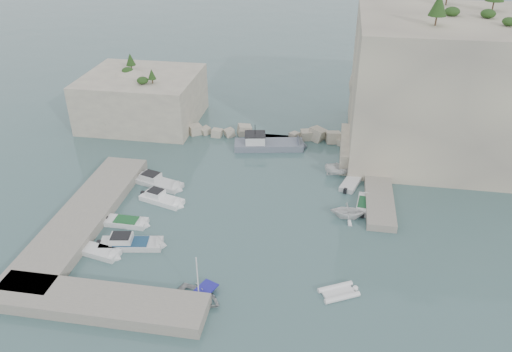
% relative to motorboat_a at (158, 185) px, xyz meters
% --- Properties ---
extents(ground, '(400.00, 400.00, 0.00)m').
position_rel_motorboat_a_xyz_m(ground, '(11.86, -7.26, 0.00)').
color(ground, '#456667').
rests_on(ground, ground).
extents(cliff_east, '(26.00, 22.00, 17.00)m').
position_rel_motorboat_a_xyz_m(cliff_east, '(34.86, 15.74, 8.50)').
color(cliff_east, beige).
rests_on(cliff_east, ground).
extents(cliff_terrace, '(8.00, 10.00, 2.50)m').
position_rel_motorboat_a_xyz_m(cliff_terrace, '(24.86, 10.74, 1.25)').
color(cliff_terrace, beige).
rests_on(cliff_terrace, ground).
extents(outcrop_west, '(16.00, 14.00, 7.00)m').
position_rel_motorboat_a_xyz_m(outcrop_west, '(-8.14, 17.74, 3.50)').
color(outcrop_west, beige).
rests_on(outcrop_west, ground).
extents(quay_west, '(5.00, 24.00, 1.10)m').
position_rel_motorboat_a_xyz_m(quay_west, '(-5.14, -8.26, 0.55)').
color(quay_west, '#9E9689').
rests_on(quay_west, ground).
extents(quay_south, '(18.00, 4.00, 1.10)m').
position_rel_motorboat_a_xyz_m(quay_south, '(1.86, -19.76, 0.55)').
color(quay_south, '#9E9689').
rests_on(quay_south, ground).
extents(ledge_east, '(3.00, 16.00, 0.80)m').
position_rel_motorboat_a_xyz_m(ledge_east, '(25.36, 2.74, 0.40)').
color(ledge_east, '#9E9689').
rests_on(ledge_east, ground).
extents(breakwater, '(28.00, 3.00, 1.40)m').
position_rel_motorboat_a_xyz_m(breakwater, '(10.86, 14.74, 0.70)').
color(breakwater, beige).
rests_on(breakwater, ground).
extents(motorboat_a, '(6.99, 3.89, 1.40)m').
position_rel_motorboat_a_xyz_m(motorboat_a, '(0.00, 0.00, 0.00)').
color(motorboat_a, silver).
rests_on(motorboat_a, ground).
extents(motorboat_b, '(5.74, 3.30, 1.40)m').
position_rel_motorboat_a_xyz_m(motorboat_b, '(1.68, -3.46, 0.00)').
color(motorboat_b, white).
rests_on(motorboat_b, ground).
extents(motorboat_c, '(4.71, 1.76, 0.70)m').
position_rel_motorboat_a_xyz_m(motorboat_c, '(-0.51, -8.16, 0.00)').
color(motorboat_c, white).
rests_on(motorboat_c, ground).
extents(motorboat_d, '(6.79, 2.97, 1.40)m').
position_rel_motorboat_a_xyz_m(motorboat_d, '(1.36, -11.58, 0.00)').
color(motorboat_d, silver).
rests_on(motorboat_d, ground).
extents(motorboat_e, '(4.26, 2.43, 0.70)m').
position_rel_motorboat_a_xyz_m(motorboat_e, '(-1.01, -13.23, 0.00)').
color(motorboat_e, white).
rests_on(motorboat_e, ground).
extents(rowboat, '(5.07, 4.43, 0.88)m').
position_rel_motorboat_a_xyz_m(rowboat, '(9.71, -17.52, 0.00)').
color(rowboat, silver).
rests_on(rowboat, ground).
extents(inflatable_dinghy, '(3.89, 3.12, 0.44)m').
position_rel_motorboat_a_xyz_m(inflatable_dinghy, '(21.26, -14.92, 0.00)').
color(inflatable_dinghy, white).
rests_on(inflatable_dinghy, ground).
extents(tender_east_a, '(3.81, 3.32, 1.94)m').
position_rel_motorboat_a_xyz_m(tender_east_a, '(21.94, -3.20, 0.00)').
color(tender_east_a, white).
rests_on(tender_east_a, ground).
extents(tender_east_b, '(2.12, 4.81, 0.70)m').
position_rel_motorboat_a_xyz_m(tender_east_b, '(23.73, -0.79, 0.00)').
color(tender_east_b, silver).
rests_on(tender_east_b, ground).
extents(tender_east_c, '(3.10, 5.32, 0.70)m').
position_rel_motorboat_a_xyz_m(tender_east_c, '(22.37, 3.89, 0.00)').
color(tender_east_c, silver).
rests_on(tender_east_c, ground).
extents(tender_east_d, '(4.68, 2.89, 1.69)m').
position_rel_motorboat_a_xyz_m(tender_east_d, '(21.19, 6.06, 0.00)').
color(tender_east_d, white).
rests_on(tender_east_d, ground).
extents(work_boat, '(10.38, 4.76, 2.20)m').
position_rel_motorboat_a_xyz_m(work_boat, '(11.43, 11.67, 0.00)').
color(work_boat, slate).
rests_on(work_boat, ground).
extents(rowboat_mast, '(0.10, 0.10, 4.20)m').
position_rel_motorboat_a_xyz_m(rowboat_mast, '(9.71, -17.52, 2.54)').
color(rowboat_mast, white).
rests_on(rowboat_mast, rowboat).
extents(vegetation, '(53.48, 13.88, 13.40)m').
position_rel_motorboat_a_xyz_m(vegetation, '(29.69, 17.14, 17.93)').
color(vegetation, '#1E4219').
rests_on(vegetation, ground).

